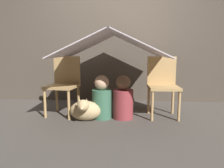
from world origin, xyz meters
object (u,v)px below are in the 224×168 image
chair_left (64,82)px  person_front (102,99)px  chair_right (163,83)px  dog (85,110)px  person_second (123,100)px

chair_left → person_front: bearing=-7.4°
chair_right → dog: chair_right is taller
chair_left → chair_right: bearing=9.3°
chair_left → person_front: (0.57, -0.17, -0.20)m
person_second → dog: bearing=-163.7°
person_front → dog: 0.27m
person_front → person_second: bearing=2.1°
person_second → dog: (-0.50, -0.15, -0.11)m
chair_right → person_front: bearing=-170.0°
chair_left → person_second: (0.86, -0.16, -0.21)m
person_front → person_second: size_ratio=1.00×
chair_left → dog: chair_left is taller
chair_right → person_front: chair_right is taller
chair_left → person_second: 0.90m
person_second → dog: 0.53m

